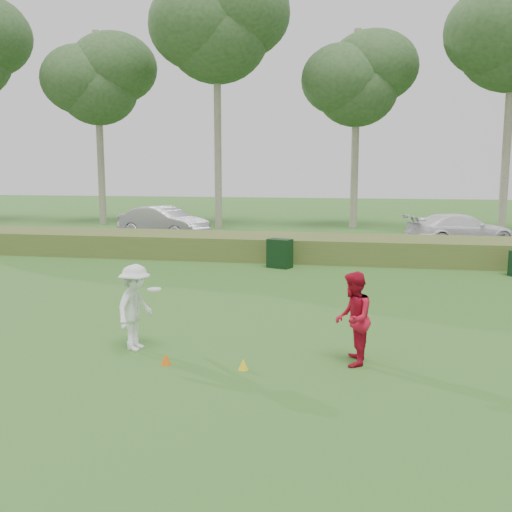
% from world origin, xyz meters
% --- Properties ---
extents(ground, '(120.00, 120.00, 0.00)m').
position_xyz_m(ground, '(0.00, 0.00, 0.00)').
color(ground, '#2B5F1F').
rests_on(ground, ground).
extents(reed_strip, '(80.00, 3.00, 0.90)m').
position_xyz_m(reed_strip, '(0.00, 12.00, 0.45)').
color(reed_strip, '#4C5F26').
rests_on(reed_strip, ground).
extents(park_road, '(80.00, 6.00, 0.06)m').
position_xyz_m(park_road, '(0.00, 17.00, 0.03)').
color(park_road, '#2D2D2D').
rests_on(park_road, ground).
extents(tree_2, '(6.50, 6.50, 12.00)m').
position_xyz_m(tree_2, '(-14.00, 24.00, 8.97)').
color(tree_2, gray).
rests_on(tree_2, ground).
extents(tree_3, '(7.80, 7.80, 15.50)m').
position_xyz_m(tree_3, '(-6.00, 23.00, 11.60)').
color(tree_3, gray).
rests_on(tree_3, ground).
extents(tree_4, '(6.24, 6.24, 11.50)m').
position_xyz_m(tree_4, '(2.00, 24.50, 8.59)').
color(tree_4, gray).
rests_on(tree_4, ground).
extents(player_white, '(0.92, 1.17, 1.70)m').
position_xyz_m(player_white, '(-1.62, -0.08, 0.85)').
color(player_white, white).
rests_on(player_white, ground).
extents(player_red, '(0.67, 0.85, 1.71)m').
position_xyz_m(player_red, '(2.60, -0.16, 0.86)').
color(player_red, red).
rests_on(player_red, ground).
extents(cone_orange, '(0.19, 0.19, 0.21)m').
position_xyz_m(cone_orange, '(-0.73, -0.83, 0.10)').
color(cone_orange, '#E45A0C').
rests_on(cone_orange, ground).
extents(cone_yellow, '(0.18, 0.18, 0.20)m').
position_xyz_m(cone_yellow, '(0.71, -0.83, 0.10)').
color(cone_yellow, yellow).
rests_on(cone_yellow, ground).
extents(utility_cabinet, '(0.96, 0.77, 1.04)m').
position_xyz_m(utility_cabinet, '(-0.25, 9.76, 0.52)').
color(utility_cabinet, black).
rests_on(utility_cabinet, ground).
extents(car_mid, '(5.13, 3.27, 1.60)m').
position_xyz_m(car_mid, '(-7.32, 17.07, 0.86)').
color(car_mid, silver).
rests_on(car_mid, park_road).
extents(car_right, '(5.36, 3.68, 1.44)m').
position_xyz_m(car_right, '(7.02, 16.94, 0.78)').
color(car_right, white).
rests_on(car_right, park_road).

